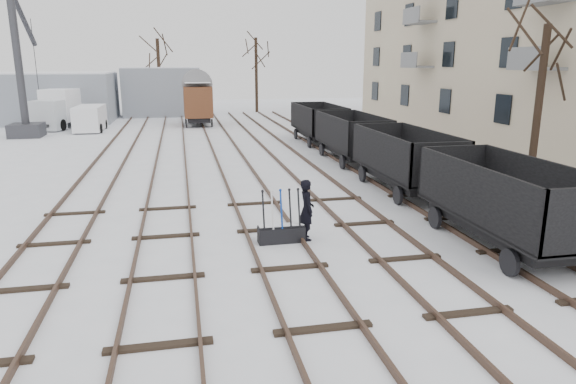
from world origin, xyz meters
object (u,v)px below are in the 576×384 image
ground_frame (281,232)px  box_van_wagon (198,100)px  crane (24,96)px  freight_wagon_a (505,215)px  panel_van (90,118)px  worker (307,210)px  lorry (63,108)px

ground_frame → box_van_wagon: bearing=91.6°
ground_frame → crane: (-12.79, 24.36, 2.40)m
freight_wagon_a → box_van_wagon: bearing=103.1°
panel_van → crane: crane is taller
worker → box_van_wagon: box_van_wagon is taller
worker → panel_van: 28.20m
freight_wagon_a → ground_frame: bearing=165.0°
ground_frame → lorry: size_ratio=0.22×
worker → crane: bearing=27.3°
panel_van → box_van_wagon: bearing=15.4°
worker → ground_frame: bearing=95.8°
crane → worker: bearing=-61.2°
crane → ground_frame: bearing=-62.7°
box_van_wagon → lorry: bearing=175.5°
freight_wagon_a → crane: size_ratio=0.56×
ground_frame → panel_van: 28.05m
freight_wagon_a → box_van_wagon: size_ratio=1.28×
ground_frame → worker: size_ratio=0.86×
panel_van → worker: bearing=-68.6°
freight_wagon_a → box_van_wagon: box_van_wagon is taller
box_van_wagon → freight_wagon_a: bearing=-77.1°
worker → freight_wagon_a: bearing=-109.9°
worker → panel_van: bearing=18.5°
ground_frame → lorry: lorry is taller
panel_van → crane: 4.65m
worker → crane: crane is taller
worker → lorry: bearing=20.8°
worker → box_van_wagon: size_ratio=0.39×
worker → crane: size_ratio=0.17×
lorry → box_van_wagon: bearing=10.8°
freight_wagon_a → crane: (-18.62, 25.92, 1.79)m
freight_wagon_a → panel_van: bearing=117.9°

